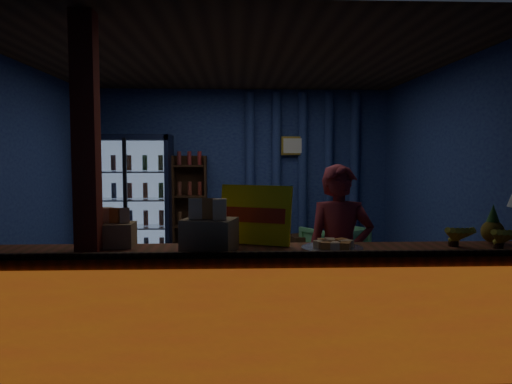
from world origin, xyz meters
TOP-DOWN VIEW (x-y plane):
  - ground at (0.00, 0.00)m, footprint 4.60×4.60m
  - room_walls at (0.00, 0.00)m, footprint 4.60×4.60m
  - counter at (0.00, -1.91)m, footprint 4.40×0.57m
  - support_post at (-1.05, -1.90)m, footprint 0.16×0.16m
  - beverage_cooler at (-1.55, 1.92)m, footprint 1.20×0.62m
  - bottle_shelf at (-0.70, 2.06)m, footprint 0.50×0.28m
  - curtain_folds at (1.00, 2.14)m, footprint 1.74×0.14m
  - framed_picture at (0.85, 2.10)m, footprint 0.36×0.04m
  - shopkeeper at (0.85, -1.33)m, footprint 0.59×0.40m
  - green_chair at (1.32, 1.27)m, footprint 0.98×0.98m
  - side_table at (0.99, 1.50)m, footprint 0.63×0.54m
  - yellow_sign at (0.13, -1.68)m, footprint 0.56×0.31m
  - snack_box_left at (-0.20, -1.93)m, footprint 0.42×0.37m
  - snack_box_centre at (-0.90, -1.73)m, footprint 0.27×0.22m
  - pastry_tray at (0.66, -1.95)m, footprint 0.44×0.44m
  - banana_bunches at (1.87, -1.90)m, footprint 0.82×0.31m
  - pineapple at (1.93, -1.74)m, footprint 0.17×0.17m

SIDE VIEW (x-z plane):
  - ground at x=0.00m, z-range 0.00..0.00m
  - side_table at x=0.99m, z-range -0.05..0.54m
  - green_chair at x=1.32m, z-range 0.00..0.65m
  - counter at x=0.00m, z-range -0.02..0.97m
  - shopkeeper at x=0.85m, z-range 0.00..1.54m
  - bottle_shelf at x=-0.70m, z-range -0.01..1.59m
  - beverage_cooler at x=-1.55m, z-range -0.02..1.88m
  - pastry_tray at x=0.66m, z-range 0.94..1.01m
  - banana_bunches at x=1.87m, z-range 0.95..1.13m
  - snack_box_centre at x=-0.90m, z-range 0.91..1.19m
  - pineapple at x=1.93m, z-range 0.93..1.22m
  - snack_box_left at x=-0.20m, z-range 0.90..1.27m
  - yellow_sign at x=0.13m, z-range 0.95..1.40m
  - support_post at x=-1.05m, z-range 0.00..2.60m
  - curtain_folds at x=1.00m, z-range 0.05..2.55m
  - room_walls at x=0.00m, z-range -0.73..3.87m
  - framed_picture at x=0.85m, z-range 1.61..1.89m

